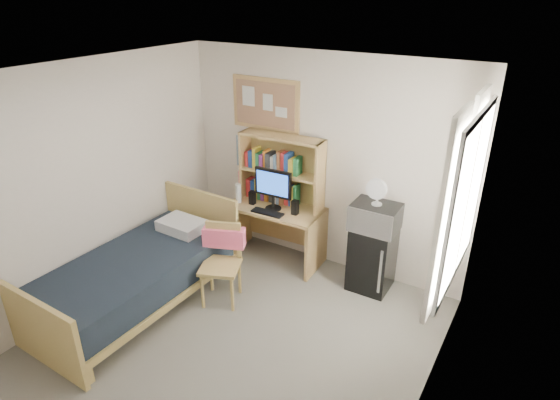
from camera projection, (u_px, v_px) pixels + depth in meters
The scene contains 25 objects.
floor at pixel (218, 356), 4.50m from camera, with size 3.60×4.20×0.02m, color gray.
ceiling at pixel (198, 81), 3.40m from camera, with size 3.60×4.20×0.02m, color white.
wall_back at pixel (322, 163), 5.57m from camera, with size 3.60×0.04×2.60m, color white.
wall_left at pixel (73, 192), 4.80m from camera, with size 0.04×4.20×2.60m, color white.
wall_right at pixel (422, 307), 3.10m from camera, with size 0.04×4.20×2.60m, color white.
window_unit at pixel (461, 199), 3.92m from camera, with size 0.10×1.40×1.70m, color white.
curtain_left at pixel (446, 217), 3.63m from camera, with size 0.04×0.55×1.70m, color silver.
curtain_right at pixel (468, 183), 4.25m from camera, with size 0.04×0.55×1.70m, color silver.
bulletin_board at pixel (266, 104), 5.67m from camera, with size 0.94×0.03×0.64m, color #A67857.
poster_wave at pixel (246, 152), 6.11m from camera, with size 0.30×0.01×0.42m, color #23508C.
poster_japan at pixel (247, 185), 6.30m from camera, with size 0.28×0.01×0.36m, color red.
desk at pixel (276, 233), 5.94m from camera, with size 1.18×0.59×0.74m, color tan.
desk_chair at pixel (220, 266), 5.10m from camera, with size 0.45×0.45×0.90m, color tan.
mini_fridge at pixel (372, 258), 5.37m from camera, with size 0.46×0.46×0.78m, color black.
bed at pixel (137, 282), 5.09m from camera, with size 1.08×2.15×0.59m, color black.
hutch at pixel (281, 170), 5.72m from camera, with size 1.07×0.27×0.87m, color tan.
monitor at pixel (273, 190), 5.63m from camera, with size 0.48×0.04×0.52m, color black.
keyboard at pixel (267, 213), 5.62m from camera, with size 0.40×0.13×0.02m, color black.
speaker_left at pixel (252, 198), 5.83m from camera, with size 0.07×0.07×0.17m, color black.
speaker_right at pixel (295, 207), 5.56m from camera, with size 0.07×0.07×0.18m, color black.
water_bottle at pixel (238, 193), 5.86m from camera, with size 0.07×0.07×0.24m, color white.
hoodie at pixel (224, 237), 5.17m from camera, with size 0.47×0.14×0.22m, color #FF6186.
microwave at pixel (375, 217), 5.13m from camera, with size 0.51×0.39×0.29m, color #B9B9BE.
desk_fan at pixel (378, 193), 5.01m from camera, with size 0.23×0.23×0.28m, color white.
pillow at pixel (182, 225), 5.52m from camera, with size 0.52×0.37×0.13m, color white.
Camera 1 is at (2.30, -2.64, 3.24)m, focal length 30.00 mm.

